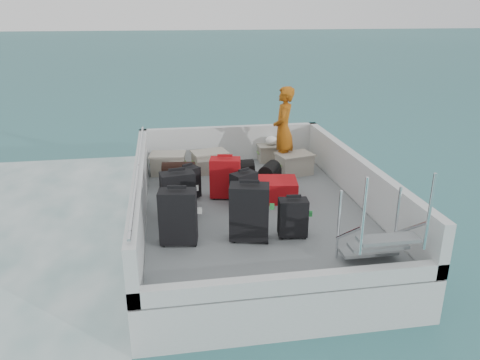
# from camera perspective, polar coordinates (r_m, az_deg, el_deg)

# --- Properties ---
(ground) EXTENTS (160.00, 160.00, 0.00)m
(ground) POSITION_cam_1_polar(r_m,az_deg,el_deg) (7.69, 1.51, -7.33)
(ground) COLOR #1A565C
(ground) RESTS_ON ground
(ferry_hull) EXTENTS (3.60, 5.00, 0.60)m
(ferry_hull) POSITION_cam_1_polar(r_m,az_deg,el_deg) (7.56, 1.53, -5.31)
(ferry_hull) COLOR silver
(ferry_hull) RESTS_ON ground
(deck) EXTENTS (3.30, 4.70, 0.02)m
(deck) POSITION_cam_1_polar(r_m,az_deg,el_deg) (7.43, 1.55, -3.16)
(deck) COLOR slate
(deck) RESTS_ON ferry_hull
(deck_fittings) EXTENTS (3.60, 5.00, 0.90)m
(deck_fittings) POSITION_cam_1_polar(r_m,az_deg,el_deg) (7.07, 4.83, -1.14)
(deck_fittings) COLOR silver
(deck_fittings) RESTS_ON deck
(suitcase_0) EXTENTS (0.52, 0.34, 0.75)m
(suitcase_0) POSITION_cam_1_polar(r_m,az_deg,el_deg) (6.16, -7.54, -4.55)
(suitcase_0) COLOR black
(suitcase_0) RESTS_ON deck
(suitcase_1) EXTENTS (0.52, 0.35, 0.72)m
(suitcase_1) POSITION_cam_1_polar(r_m,az_deg,el_deg) (6.89, -7.56, -1.94)
(suitcase_1) COLOR black
(suitcase_1) RESTS_ON deck
(suitcase_2) EXTENTS (0.43, 0.38, 0.53)m
(suitcase_2) POSITION_cam_1_polar(r_m,az_deg,el_deg) (7.62, -6.34, -0.43)
(suitcase_2) COLOR black
(suitcase_2) RESTS_ON deck
(suitcase_3) EXTENTS (0.57, 0.41, 0.78)m
(suitcase_3) POSITION_cam_1_polar(r_m,az_deg,el_deg) (6.20, 1.13, -4.02)
(suitcase_3) COLOR black
(suitcase_3) RESTS_ON deck
(suitcase_5) EXTENTS (0.54, 0.39, 0.67)m
(suitcase_5) POSITION_cam_1_polar(r_m,az_deg,el_deg) (7.62, -1.81, 0.22)
(suitcase_5) COLOR #A50C15
(suitcase_5) RESTS_ON deck
(suitcase_6) EXTENTS (0.41, 0.27, 0.54)m
(suitcase_6) POSITION_cam_1_polar(r_m,az_deg,el_deg) (6.37, 6.45, -4.66)
(suitcase_6) COLOR black
(suitcase_6) RESTS_ON deck
(suitcase_7) EXTENTS (0.46, 0.40, 0.56)m
(suitcase_7) POSITION_cam_1_polar(r_m,az_deg,el_deg) (7.27, 0.47, -1.21)
(suitcase_7) COLOR black
(suitcase_7) RESTS_ON deck
(suitcase_8) EXTENTS (0.93, 0.69, 0.34)m
(suitcase_8) POSITION_cam_1_polar(r_m,az_deg,el_deg) (7.61, 3.70, -1.16)
(suitcase_8) COLOR #A50C15
(suitcase_8) RESTS_ON deck
(duffel_0) EXTENTS (0.60, 0.36, 0.32)m
(duffel_0) POSITION_cam_1_polar(r_m,az_deg,el_deg) (8.29, -7.45, 0.46)
(duffel_0) COLOR black
(duffel_0) RESTS_ON deck
(duffel_1) EXTENTS (0.54, 0.34, 0.32)m
(duffel_1) POSITION_cam_1_polar(r_m,az_deg,el_deg) (8.32, -0.13, 0.72)
(duffel_1) COLOR black
(duffel_1) RESTS_ON deck
(duffel_2) EXTENTS (0.49, 0.54, 0.32)m
(duffel_2) POSITION_cam_1_polar(r_m,az_deg,el_deg) (8.18, 3.61, 0.32)
(duffel_2) COLOR black
(duffel_2) RESTS_ON deck
(crate_0) EXTENTS (0.66, 0.50, 0.36)m
(crate_0) POSITION_cam_1_polar(r_m,az_deg,el_deg) (8.88, -8.77, 1.89)
(crate_0) COLOR gray
(crate_0) RESTS_ON deck
(crate_1) EXTENTS (0.68, 0.54, 0.37)m
(crate_1) POSITION_cam_1_polar(r_m,az_deg,el_deg) (8.91, -3.69, 2.17)
(crate_1) COLOR gray
(crate_1) RESTS_ON deck
(crate_2) EXTENTS (0.52, 0.36, 0.31)m
(crate_2) POSITION_cam_1_polar(r_m,az_deg,el_deg) (9.56, 3.82, 3.24)
(crate_2) COLOR gray
(crate_2) RESTS_ON deck
(crate_3) EXTENTS (0.69, 0.55, 0.37)m
(crate_3) POSITION_cam_1_polar(r_m,az_deg,el_deg) (8.83, 6.65, 1.89)
(crate_3) COLOR gray
(crate_3) RESTS_ON deck
(yellow_bag) EXTENTS (0.28, 0.26, 0.22)m
(yellow_bag) POSITION_cam_1_polar(r_m,az_deg,el_deg) (9.63, 5.18, 3.04)
(yellow_bag) COLOR gold
(yellow_bag) RESTS_ON deck
(white_bag) EXTENTS (0.24, 0.24, 0.18)m
(white_bag) POSITION_cam_1_polar(r_m,az_deg,el_deg) (9.49, 3.86, 4.66)
(white_bag) COLOR white
(white_bag) RESTS_ON crate_2
(passenger) EXTENTS (0.55, 0.68, 1.61)m
(passenger) POSITION_cam_1_polar(r_m,az_deg,el_deg) (8.83, 5.30, 6.13)
(passenger) COLOR orange
(passenger) RESTS_ON deck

